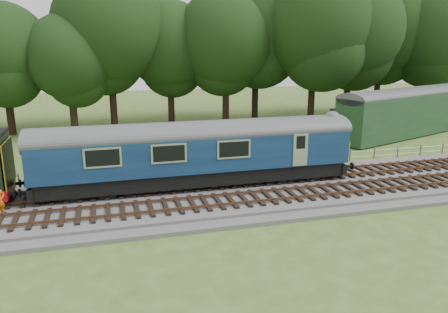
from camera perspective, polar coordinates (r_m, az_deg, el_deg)
name	(u,v)px	position (r m, az deg, el deg)	size (l,w,h in m)	color
ground	(235,196)	(24.88, 1.49, -5.20)	(120.00, 120.00, 0.00)	#3E6224
ballast	(235,193)	(24.82, 1.49, -4.82)	(70.00, 7.00, 0.35)	#4C4C4F
track_north	(229,182)	(26.02, 0.60, -3.34)	(67.20, 2.40, 0.21)	black
track_south	(244,199)	(23.31, 2.64, -5.52)	(67.20, 2.40, 0.21)	black
fence	(216,174)	(29.00, -1.10, -2.31)	(64.00, 0.12, 1.00)	#6B6054
tree_line	(174,127)	(45.70, -6.57, 3.85)	(70.00, 8.00, 18.00)	black
dmu_railcar	(197,148)	(24.99, -3.56, 1.10)	(18.05, 2.86, 3.88)	black
parked_coach	(409,109)	(44.29, 22.99, 5.69)	(17.19, 8.71, 4.40)	#1A3A1C
shed	(353,125)	(41.14, 16.54, 4.02)	(3.29, 3.29, 2.59)	#1A3A1C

